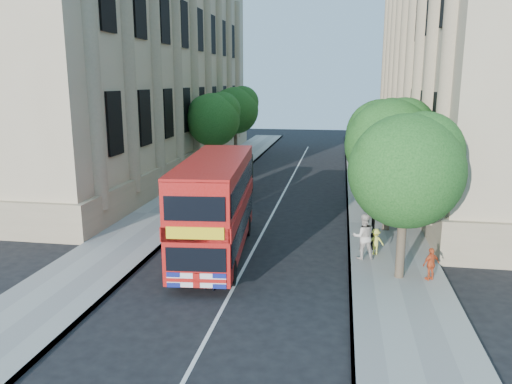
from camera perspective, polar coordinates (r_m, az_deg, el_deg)
The scene contains 17 objects.
ground at distance 16.68m, azimuth -3.57°, elevation -12.61°, with size 120.00×120.00×0.00m, color black.
pavement_right at distance 25.76m, azimuth 14.28°, elevation -3.66°, with size 3.50×80.00×0.12m, color gray.
pavement_left at distance 27.29m, azimuth -10.56°, elevation -2.56°, with size 3.50×80.00×0.12m, color gray.
building_right at distance 40.06m, azimuth 25.35°, elevation 14.16°, with size 12.00×38.00×18.00m, color tan.
building_left at distance 42.43m, azimuth -14.93°, elevation 14.76°, with size 12.00×38.00×18.00m, color tan.
tree_right_near at distance 18.09m, azimuth 16.92°, elevation 2.98°, with size 4.00×4.00×6.08m.
tree_right_mid at distance 23.97m, azimuth 15.24°, elevation 5.80°, with size 4.20×4.20×6.37m.
tree_right_far at distance 29.93m, azimuth 14.18°, elevation 6.88°, with size 4.00×4.00×6.15m.
tree_left_far at distance 38.01m, azimuth -4.84°, elevation 8.55°, with size 4.00×4.00×6.30m.
tree_left_back at distance 45.77m, azimuth -2.32°, elevation 9.60°, with size 4.20×4.20×6.65m.
lamp_post at distance 21.23m, azimuth 13.42°, elevation -0.23°, with size 0.32×0.32×5.16m.
double_decker_bus at distance 20.33m, azimuth -4.64°, elevation -1.39°, with size 3.07×8.78×3.98m.
box_van at distance 29.95m, azimuth -2.91°, elevation 1.34°, with size 2.00×4.57×2.57m.
police_constable at distance 17.44m, azimuth -5.40°, elevation -8.61°, with size 0.59×0.39×1.62m, color black.
woman_pedestrian at distance 20.39m, azimuth 12.19°, elevation -4.98°, with size 0.89×0.70×1.84m, color beige.
child_a at distance 19.00m, azimuth 19.37°, elevation -7.77°, with size 0.70×0.29×1.19m, color #D75226.
child_b at distance 21.11m, azimuth 13.48°, elevation -5.52°, with size 0.70×0.40×1.08m, color #EDEC51.
Camera 1 is at (3.54, -14.68, 7.10)m, focal length 35.00 mm.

